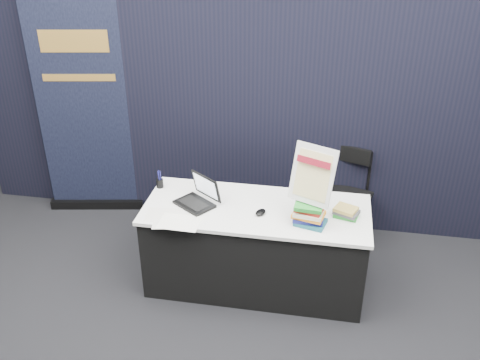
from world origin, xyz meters
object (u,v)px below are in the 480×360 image
(laptop, at_px, (195,197))
(info_sign, at_px, (313,176))
(display_table, at_px, (256,246))
(pullup_banner, at_px, (86,118))
(stacking_chair, at_px, (347,192))
(book_stack_short, at_px, (346,212))
(book_stack_tall, at_px, (310,213))

(laptop, xyz_separation_m, info_sign, (0.92, -0.12, 0.34))
(display_table, bearing_deg, pullup_banner, 152.70)
(pullup_banner, height_order, stacking_chair, pullup_banner)
(stacking_chair, bearing_deg, book_stack_short, -74.39)
(laptop, xyz_separation_m, pullup_banner, (-1.34, 0.95, 0.21))
(display_table, bearing_deg, laptop, -179.62)
(laptop, distance_m, pullup_banner, 1.65)
(display_table, xyz_separation_m, laptop, (-0.50, -0.00, 0.43))
(laptop, bearing_deg, book_stack_short, 35.92)
(display_table, xyz_separation_m, pullup_banner, (-1.84, 0.95, 0.64))
(info_sign, bearing_deg, display_table, -171.91)
(display_table, distance_m, info_sign, 0.89)
(display_table, relative_size, pullup_banner, 0.79)
(display_table, relative_size, info_sign, 3.97)
(book_stack_tall, bearing_deg, info_sign, 90.00)
(info_sign, bearing_deg, laptop, -163.49)
(book_stack_tall, relative_size, info_sign, 0.53)
(pullup_banner, relative_size, stacking_chair, 2.57)
(display_table, height_order, book_stack_tall, book_stack_tall)
(display_table, xyz_separation_m, stacking_chair, (0.74, 0.84, 0.12))
(pullup_banner, bearing_deg, book_stack_tall, -36.07)
(display_table, bearing_deg, info_sign, -15.52)
(display_table, height_order, book_stack_short, book_stack_short)
(pullup_banner, bearing_deg, stacking_chair, -12.57)
(info_sign, bearing_deg, pullup_banner, 178.39)
(laptop, bearing_deg, display_table, 36.28)
(book_stack_tall, distance_m, book_stack_short, 0.32)
(book_stack_short, relative_size, info_sign, 0.47)
(info_sign, xyz_separation_m, pullup_banner, (-2.26, 1.07, -0.13))
(book_stack_tall, relative_size, stacking_chair, 0.27)
(info_sign, relative_size, stacking_chair, 0.51)
(book_stack_tall, xyz_separation_m, book_stack_short, (0.28, 0.15, -0.05))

